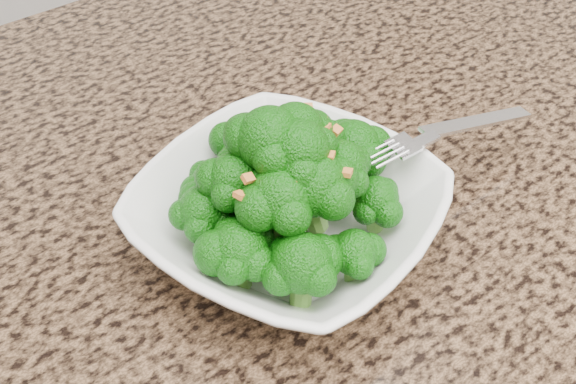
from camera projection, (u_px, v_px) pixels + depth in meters
granite_counter at (318, 348)px, 0.49m from camera, size 1.64×1.04×0.03m
bowl at (288, 216)px, 0.53m from camera, size 0.27×0.27×0.05m
broccoli_pile at (288, 148)px, 0.48m from camera, size 0.19×0.19×0.08m
garlic_topping at (288, 97)px, 0.45m from camera, size 0.11×0.11×0.01m
fork at (428, 138)px, 0.54m from camera, size 0.19×0.05×0.01m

